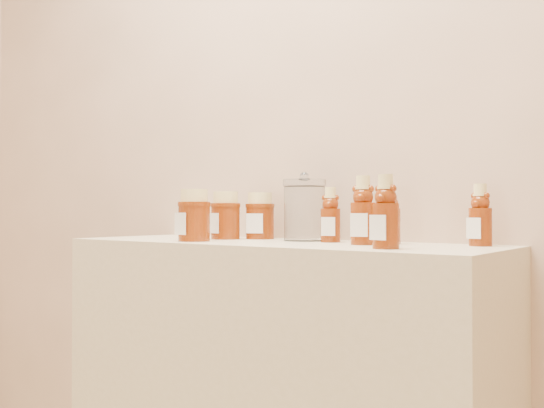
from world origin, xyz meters
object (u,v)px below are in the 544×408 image
Objects in this scene: bear_bottle_front_left at (363,206)px; honey_jar_left at (226,215)px; bear_bottle_back_left at (330,211)px; glass_canister at (304,207)px.

bear_bottle_front_left reaches higher than honey_jar_left.
bear_bottle_back_left is 0.86× the size of bear_bottle_front_left.
bear_bottle_front_left is at bearing -42.64° from bear_bottle_back_left.
honey_jar_left is (-0.47, 0.03, -0.03)m from bear_bottle_front_left.
glass_canister is at bearing 150.32° from bear_bottle_front_left.
bear_bottle_front_left is 1.03× the size of glass_canister.
bear_bottle_back_left reaches higher than honey_jar_left.
glass_canister is at bearing 148.17° from bear_bottle_back_left.
bear_bottle_front_left is (0.13, -0.06, 0.01)m from bear_bottle_back_left.
honey_jar_left is 0.25m from glass_canister.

